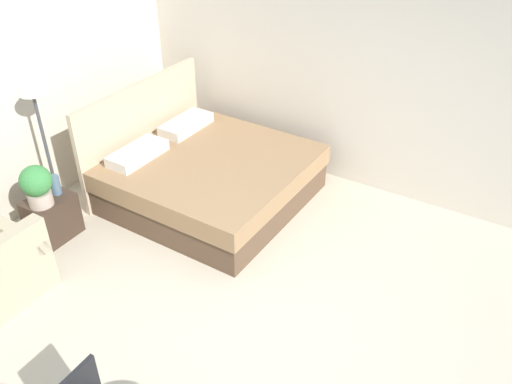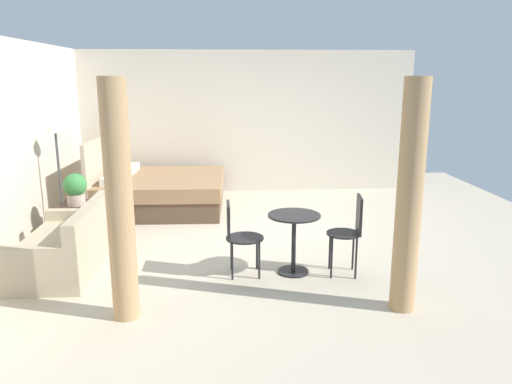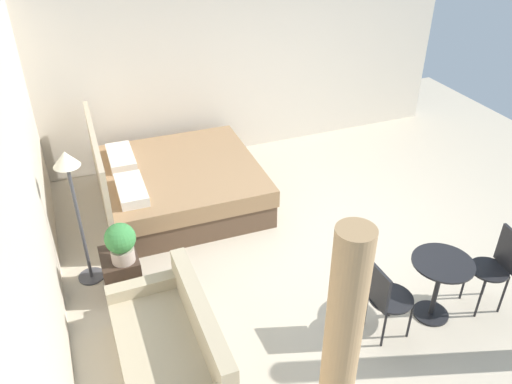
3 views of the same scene
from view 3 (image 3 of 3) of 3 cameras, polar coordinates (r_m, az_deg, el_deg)
The scene contains 13 objects.
ground_plane at distance 6.50m, azimuth 8.11°, elevation -5.06°, with size 8.42×9.37×0.02m, color beige.
wall_back at distance 5.12m, azimuth -23.55°, elevation -0.75°, with size 8.42×0.12×2.68m, color beige.
wall_right at distance 8.05m, azimuth -0.64°, elevation 13.78°, with size 0.12×6.37×2.68m, color beige.
bed at distance 6.97m, azimuth -8.77°, elevation 0.85°, with size 2.04×2.07×1.22m.
couch at distance 4.86m, azimuth -9.18°, elevation -16.92°, with size 1.56×0.80×0.76m.
nightstand at distance 5.75m, azimuth -14.49°, elevation -8.56°, with size 0.47×0.37×0.47m.
potted_plant at distance 5.38m, azimuth -14.58°, elevation -5.30°, with size 0.31×0.31×0.44m.
vase at distance 5.64m, azimuth -15.02°, elevation -5.15°, with size 0.10×0.10×0.21m.
floor_lamp at distance 5.47m, azimuth -19.58°, elevation 0.91°, with size 0.29×0.29×1.58m.
balcony_table at distance 5.45m, azimuth 19.39°, elevation -8.94°, with size 0.59×0.59×0.69m.
cafe_chair_near_window at distance 5.09m, azimuth 13.86°, elevation -10.86°, with size 0.43×0.43×0.84m.
cafe_chair_near_couch at distance 5.74m, azimuth 24.96°, elevation -7.00°, with size 0.43×0.43×0.91m.
curtain_right at distance 3.69m, azimuth 9.11°, elevation -17.93°, with size 0.24×0.24×2.20m.
Camera 3 is at (-4.41, 2.73, 3.92)m, focal length 36.58 mm.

